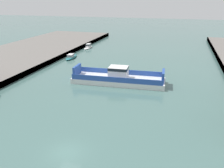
{
  "coord_description": "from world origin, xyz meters",
  "views": [
    {
      "loc": [
        11.85,
        -21.3,
        17.39
      ],
      "look_at": [
        0.0,
        19.14,
        2.0
      ],
      "focal_mm": 38.0,
      "sensor_mm": 36.0,
      "label": 1
    }
  ],
  "objects": [
    {
      "name": "moored_boat_near_left",
      "position": [
        -19.95,
        42.96,
        0.5
      ],
      "size": [
        2.81,
        7.57,
        1.35
      ],
      "color": "#237075",
      "rests_on": "ground"
    },
    {
      "name": "chain_ferry",
      "position": [
        -0.44,
        25.52,
        1.1
      ],
      "size": [
        20.1,
        6.96,
        3.62
      ],
      "color": "silver",
      "rests_on": "ground"
    },
    {
      "name": "ground_plane",
      "position": [
        0.0,
        0.0,
        0.0
      ],
      "size": [
        400.0,
        400.0,
        0.0
      ],
      "primitive_type": "plane",
      "color": "#476B66"
    },
    {
      "name": "moored_boat_near_right",
      "position": [
        -20.66,
        58.82,
        0.61
      ],
      "size": [
        1.94,
        6.51,
        1.6
      ],
      "color": "white",
      "rests_on": "ground"
    }
  ]
}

